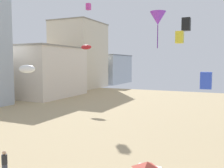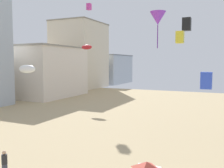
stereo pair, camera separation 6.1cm
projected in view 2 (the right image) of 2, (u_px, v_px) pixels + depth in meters
name	position (u px, v px, depth m)	size (l,w,h in m)	color
boardwalk_hotel_mid	(34.00, 71.00, 53.39)	(18.09, 15.48, 10.38)	silver
boardwalk_hotel_far	(80.00, 55.00, 69.91)	(11.55, 14.39, 18.24)	beige
boardwalk_hotel_distant	(107.00, 69.00, 85.82)	(13.05, 17.13, 9.68)	#ADB7C1
kite_flyer	(4.00, 162.00, 15.14)	(0.34, 0.34, 1.64)	#383D4C
kite_blue_box	(206.00, 80.00, 22.61)	(0.98, 0.98, 1.53)	blue
kite_yellow_box	(180.00, 37.00, 25.31)	(0.77, 0.77, 1.21)	yellow
kite_red_parafoil	(87.00, 47.00, 44.28)	(2.11, 0.59, 0.82)	red
kite_magenta_box	(89.00, 7.00, 43.62)	(0.70, 0.70, 1.11)	#DB3D9E
kite_white_parafoil	(27.00, 69.00, 19.51)	(1.63, 0.45, 0.63)	white
kite_purple_delta	(158.00, 18.00, 16.98)	(1.10, 1.10, 2.49)	purple
kite_black_box	(187.00, 24.00, 34.28)	(1.12, 1.12, 1.75)	black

